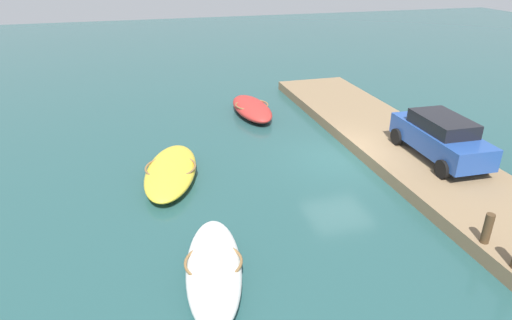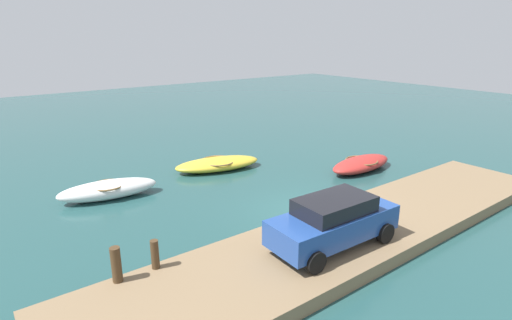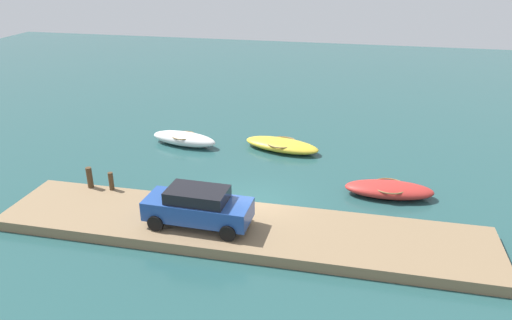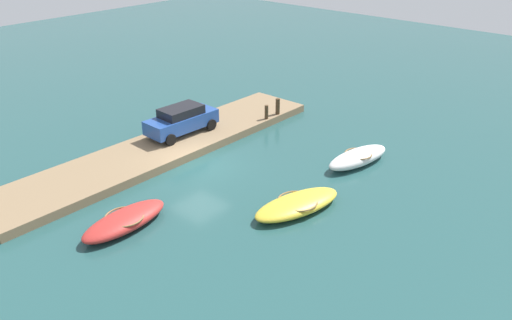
{
  "view_description": "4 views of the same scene",
  "coord_description": "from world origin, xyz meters",
  "px_view_note": "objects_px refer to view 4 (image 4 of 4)",
  "views": [
    {
      "loc": [
        -14.09,
        7.38,
        7.32
      ],
      "look_at": [
        -0.61,
        3.64,
        0.73
      ],
      "focal_mm": 31.17,
      "sensor_mm": 36.0,
      "label": 1
    },
    {
      "loc": [
        -10.22,
        -10.54,
        6.69
      ],
      "look_at": [
        1.01,
        4.4,
        0.89
      ],
      "focal_mm": 28.55,
      "sensor_mm": 36.0,
      "label": 2
    },
    {
      "loc": [
        4.24,
        -18.76,
        10.53
      ],
      "look_at": [
        -0.59,
        3.1,
        0.76
      ],
      "focal_mm": 33.85,
      "sensor_mm": 36.0,
      "label": 3
    },
    {
      "loc": [
        16.08,
        18.23,
        12.01
      ],
      "look_at": [
        -0.98,
        3.12,
        0.95
      ],
      "focal_mm": 36.74,
      "sensor_mm": 36.0,
      "label": 4
    }
  ],
  "objects_px": {
    "parked_car": "(182,120)",
    "rowboat_red": "(125,220)",
    "rowboat_white": "(358,157)",
    "mooring_post_west": "(278,106)",
    "mooring_post_mid_west": "(266,112)",
    "motorboat_yellow": "(297,204)"
  },
  "relations": [
    {
      "from": "rowboat_white",
      "to": "rowboat_red",
      "type": "distance_m",
      "value": 12.22
    },
    {
      "from": "parked_car",
      "to": "rowboat_red",
      "type": "bearing_deg",
      "value": 35.39
    },
    {
      "from": "mooring_post_west",
      "to": "rowboat_white",
      "type": "bearing_deg",
      "value": 74.24
    },
    {
      "from": "rowboat_red",
      "to": "mooring_post_west",
      "type": "xyz_separation_m",
      "value": [
        -13.5,
        -2.93,
        0.59
      ]
    },
    {
      "from": "mooring_post_west",
      "to": "mooring_post_mid_west",
      "type": "distance_m",
      "value": 1.07
    },
    {
      "from": "rowboat_red",
      "to": "mooring_post_mid_west",
      "type": "bearing_deg",
      "value": -169.22
    },
    {
      "from": "mooring_post_west",
      "to": "mooring_post_mid_west",
      "type": "relative_size",
      "value": 1.17
    },
    {
      "from": "rowboat_white",
      "to": "motorboat_yellow",
      "type": "distance_m",
      "value": 5.74
    },
    {
      "from": "motorboat_yellow",
      "to": "mooring_post_mid_west",
      "type": "distance_m",
      "value": 9.98
    },
    {
      "from": "rowboat_red",
      "to": "rowboat_white",
      "type": "bearing_deg",
      "value": 158.16
    },
    {
      "from": "parked_car",
      "to": "mooring_post_mid_west",
      "type": "bearing_deg",
      "value": 158.76
    },
    {
      "from": "rowboat_white",
      "to": "motorboat_yellow",
      "type": "xyz_separation_m",
      "value": [
        5.72,
        0.46,
        -0.08
      ]
    },
    {
      "from": "mooring_post_mid_west",
      "to": "parked_car",
      "type": "height_order",
      "value": "parked_car"
    },
    {
      "from": "motorboat_yellow",
      "to": "rowboat_white",
      "type": "bearing_deg",
      "value": -162.22
    },
    {
      "from": "rowboat_white",
      "to": "parked_car",
      "type": "distance_m",
      "value": 9.93
    },
    {
      "from": "rowboat_red",
      "to": "parked_car",
      "type": "height_order",
      "value": "parked_car"
    },
    {
      "from": "motorboat_yellow",
      "to": "mooring_post_west",
      "type": "bearing_deg",
      "value": -122.75
    },
    {
      "from": "mooring_post_west",
      "to": "mooring_post_mid_west",
      "type": "xyz_separation_m",
      "value": [
        1.07,
        0.0,
        -0.07
      ]
    },
    {
      "from": "rowboat_white",
      "to": "motorboat_yellow",
      "type": "height_order",
      "value": "rowboat_white"
    },
    {
      "from": "rowboat_white",
      "to": "mooring_post_west",
      "type": "relative_size",
      "value": 4.25
    },
    {
      "from": "rowboat_white",
      "to": "mooring_post_mid_west",
      "type": "height_order",
      "value": "mooring_post_mid_west"
    },
    {
      "from": "rowboat_red",
      "to": "parked_car",
      "type": "xyz_separation_m",
      "value": [
        -7.55,
        -5.01,
        0.92
      ]
    }
  ]
}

